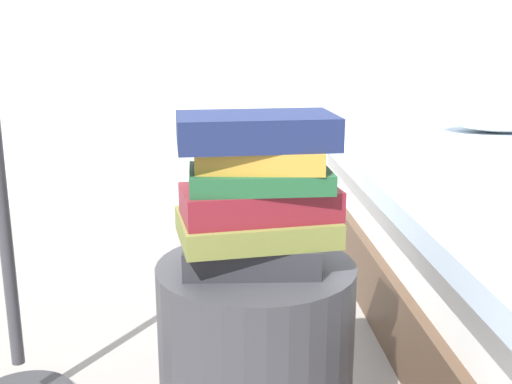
{
  "coord_description": "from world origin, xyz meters",
  "views": [
    {
      "loc": [
        -0.11,
        -1.18,
        0.88
      ],
      "look_at": [
        0.0,
        0.0,
        0.57
      ],
      "focal_mm": 44.5,
      "sensor_mm": 36.0,
      "label": 1
    }
  ],
  "objects_px": {
    "side_table": "(256,360)",
    "book_navy": "(255,130)",
    "book_forest": "(260,178)",
    "book_charcoal": "(251,254)",
    "book_olive": "(257,227)",
    "book_ochre": "(261,156)",
    "book_maroon": "(259,202)"
  },
  "relations": [
    {
      "from": "book_olive",
      "to": "book_maroon",
      "type": "height_order",
      "value": "book_maroon"
    },
    {
      "from": "book_olive",
      "to": "book_maroon",
      "type": "distance_m",
      "value": 0.05
    },
    {
      "from": "book_charcoal",
      "to": "book_navy",
      "type": "xyz_separation_m",
      "value": [
        0.01,
        0.01,
        0.24
      ]
    },
    {
      "from": "book_maroon",
      "to": "book_forest",
      "type": "relative_size",
      "value": 1.11
    },
    {
      "from": "book_forest",
      "to": "side_table",
      "type": "bearing_deg",
      "value": 122.81
    },
    {
      "from": "book_maroon",
      "to": "book_ochre",
      "type": "xyz_separation_m",
      "value": [
        0.01,
        0.02,
        0.09
      ]
    },
    {
      "from": "book_charcoal",
      "to": "book_forest",
      "type": "bearing_deg",
      "value": 10.25
    },
    {
      "from": "book_charcoal",
      "to": "book_olive",
      "type": "distance_m",
      "value": 0.05
    },
    {
      "from": "book_charcoal",
      "to": "book_olive",
      "type": "relative_size",
      "value": 0.87
    },
    {
      "from": "book_ochre",
      "to": "side_table",
      "type": "bearing_deg",
      "value": -135.0
    },
    {
      "from": "book_olive",
      "to": "book_forest",
      "type": "distance_m",
      "value": 0.1
    },
    {
      "from": "book_maroon",
      "to": "book_ochre",
      "type": "bearing_deg",
      "value": 66.1
    },
    {
      "from": "book_charcoal",
      "to": "book_navy",
      "type": "relative_size",
      "value": 0.87
    },
    {
      "from": "book_olive",
      "to": "book_navy",
      "type": "distance_m",
      "value": 0.19
    },
    {
      "from": "side_table",
      "to": "book_navy",
      "type": "xyz_separation_m",
      "value": [
        -0.0,
        0.0,
        0.48
      ]
    },
    {
      "from": "book_ochre",
      "to": "book_maroon",
      "type": "bearing_deg",
      "value": -98.99
    },
    {
      "from": "book_forest",
      "to": "book_navy",
      "type": "bearing_deg",
      "value": 123.91
    },
    {
      "from": "book_olive",
      "to": "book_navy",
      "type": "relative_size",
      "value": 1.0
    },
    {
      "from": "book_olive",
      "to": "book_forest",
      "type": "height_order",
      "value": "book_forest"
    },
    {
      "from": "side_table",
      "to": "book_forest",
      "type": "bearing_deg",
      "value": -57.44
    },
    {
      "from": "book_ochre",
      "to": "book_navy",
      "type": "bearing_deg",
      "value": -141.03
    },
    {
      "from": "book_forest",
      "to": "book_navy",
      "type": "height_order",
      "value": "book_navy"
    },
    {
      "from": "book_maroon",
      "to": "book_charcoal",
      "type": "bearing_deg",
      "value": 178.71
    },
    {
      "from": "book_charcoal",
      "to": "book_navy",
      "type": "distance_m",
      "value": 0.24
    },
    {
      "from": "book_charcoal",
      "to": "book_maroon",
      "type": "xyz_separation_m",
      "value": [
        0.02,
        0.0,
        0.1
      ]
    },
    {
      "from": "book_olive",
      "to": "book_ochre",
      "type": "relative_size",
      "value": 1.26
    },
    {
      "from": "book_maroon",
      "to": "book_ochre",
      "type": "height_order",
      "value": "book_ochre"
    },
    {
      "from": "book_maroon",
      "to": "book_navy",
      "type": "distance_m",
      "value": 0.14
    },
    {
      "from": "book_charcoal",
      "to": "book_olive",
      "type": "xyz_separation_m",
      "value": [
        0.01,
        0.01,
        0.05
      ]
    },
    {
      "from": "book_forest",
      "to": "book_ochre",
      "type": "height_order",
      "value": "book_ochre"
    },
    {
      "from": "book_maroon",
      "to": "book_ochre",
      "type": "relative_size",
      "value": 1.25
    },
    {
      "from": "book_navy",
      "to": "side_table",
      "type": "bearing_deg",
      "value": -50.84
    }
  ]
}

